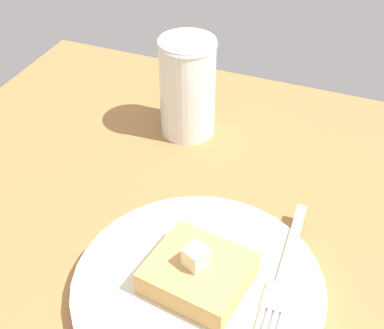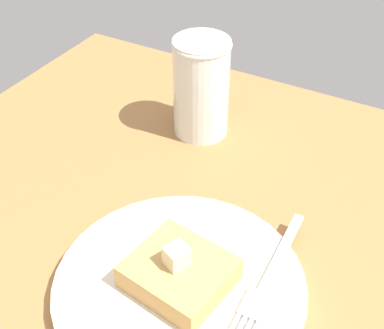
{
  "view_description": "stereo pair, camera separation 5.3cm",
  "coord_description": "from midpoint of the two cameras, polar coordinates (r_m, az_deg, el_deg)",
  "views": [
    {
      "loc": [
        -18.53,
        -1.48,
        40.07
      ],
      "look_at": [
        19.5,
        13.57,
        6.66
      ],
      "focal_mm": 50.0,
      "sensor_mm": 36.0,
      "label": 1
    },
    {
      "loc": [
        -16.27,
        -6.25,
        40.07
      ],
      "look_at": [
        19.5,
        13.57,
        6.66
      ],
      "focal_mm": 50.0,
      "sensor_mm": 36.0,
      "label": 2
    }
  ],
  "objects": [
    {
      "name": "toast_slice_center",
      "position": [
        0.45,
        -2.72,
        -11.69
      ],
      "size": [
        8.29,
        8.96,
        2.34
      ],
      "primitive_type": "cube",
      "rotation": [
        0.0,
        0.0,
        -0.15
      ],
      "color": "tan",
      "rests_on": "plate"
    },
    {
      "name": "fork",
      "position": [
        0.47,
        6.46,
        -11.89
      ],
      "size": [
        16.04,
        2.31,
        0.36
      ],
      "color": "silver",
      "rests_on": "plate"
    },
    {
      "name": "plate",
      "position": [
        0.47,
        -2.65,
        -13.11
      ],
      "size": [
        21.53,
        21.53,
        1.6
      ],
      "color": "silver",
      "rests_on": "table_surface"
    },
    {
      "name": "butter_pat_primary",
      "position": [
        0.44,
        -3.07,
        -9.96
      ],
      "size": [
        2.34,
        2.24,
        1.83
      ],
      "primitive_type": "cube",
      "rotation": [
        0.0,
        0.0,
        2.74
      ],
      "color": "beige",
      "rests_on": "toast_slice_center"
    },
    {
      "name": "syrup_jar",
      "position": [
        0.62,
        -2.93,
        7.63
      ],
      "size": [
        6.71,
        6.71,
        11.85
      ],
      "color": "#4C210E",
      "rests_on": "table_surface"
    }
  ]
}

